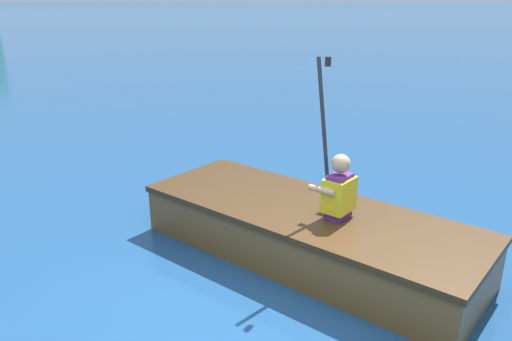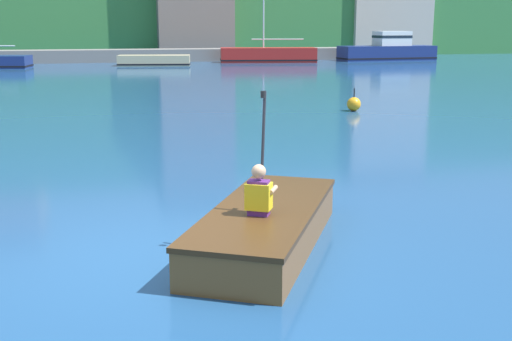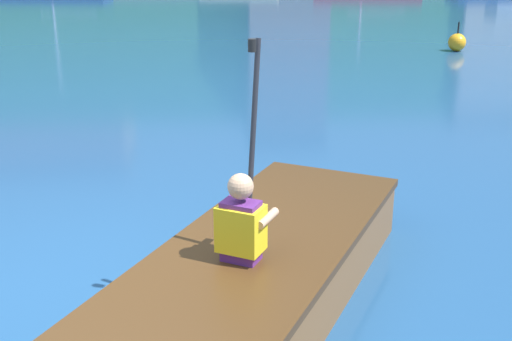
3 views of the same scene
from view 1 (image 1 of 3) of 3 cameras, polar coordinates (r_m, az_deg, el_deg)
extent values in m
cube|color=brown|center=(4.89, 5.81, -7.00)|extent=(2.60, 3.45, 0.50)
cube|color=#432A13|center=(4.80, 5.90, -4.64)|extent=(2.66, 3.50, 0.06)
cube|color=#432A13|center=(4.80, 5.89, -4.75)|extent=(2.20, 2.94, 0.02)
cone|color=brown|center=(5.82, -7.26, -2.37)|extent=(0.55, 0.55, 0.45)
cube|color=brown|center=(4.69, 8.42, -5.62)|extent=(1.05, 0.67, 0.03)
cube|color=#592672|center=(4.55, 9.46, -2.94)|extent=(0.29, 0.26, 0.42)
cube|color=yellow|center=(4.54, 9.47, -2.71)|extent=(0.36, 0.32, 0.31)
sphere|color=tan|center=(4.44, 9.68, 0.79)|extent=(0.17, 0.17, 0.17)
cylinder|color=tan|center=(4.69, 9.49, -1.19)|extent=(0.17, 0.25, 0.06)
cylinder|color=tan|center=(4.44, 7.54, -2.26)|extent=(0.17, 0.25, 0.06)
cylinder|color=#232328|center=(4.47, 7.83, 3.75)|extent=(0.14, 0.22, 1.40)
cylinder|color=black|center=(4.34, 8.24, 12.23)|extent=(0.05, 0.05, 0.08)
camera|label=2|loc=(7.41, 81.91, 4.91)|focal=45.00mm
camera|label=3|loc=(5.54, 55.53, 11.74)|focal=45.00mm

